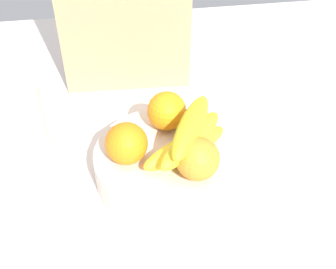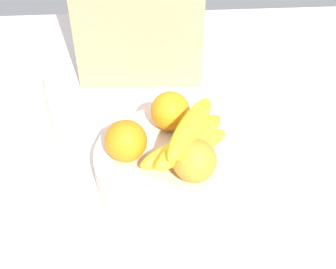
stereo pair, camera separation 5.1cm
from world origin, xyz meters
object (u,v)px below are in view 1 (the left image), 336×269
(orange_front_left, at_px, (126,143))
(thermos_tumbler, at_px, (25,130))
(orange_front_right, at_px, (197,159))
(fruit_bowl, at_px, (168,164))
(banana_bunch, at_px, (189,138))
(cutting_board, at_px, (125,15))
(orange_center, at_px, (167,111))

(orange_front_left, xyz_separation_m, thermos_tumbler, (-0.17, 0.07, -0.01))
(orange_front_left, relative_size, thermos_tumbler, 0.41)
(orange_front_left, xyz_separation_m, orange_front_right, (0.11, -0.06, 0.00))
(orange_front_right, bearing_deg, fruit_bowl, 121.77)
(banana_bunch, bearing_deg, cutting_board, 103.90)
(orange_front_right, relative_size, thermos_tumbler, 0.41)
(cutting_board, bearing_deg, orange_front_right, -74.21)
(orange_front_left, distance_m, banana_bunch, 0.11)
(orange_front_left, relative_size, banana_bunch, 0.43)
(orange_front_right, bearing_deg, thermos_tumbler, 155.73)
(orange_center, distance_m, banana_bunch, 0.09)
(fruit_bowl, distance_m, cutting_board, 0.34)
(orange_front_left, relative_size, orange_center, 1.00)
(orange_front_right, distance_m, thermos_tumbler, 0.31)
(orange_front_right, distance_m, cutting_board, 0.38)
(cutting_board, relative_size, thermos_tumbler, 2.05)
(cutting_board, height_order, thermos_tumbler, cutting_board)
(thermos_tumbler, bearing_deg, orange_front_right, -24.27)
(fruit_bowl, xyz_separation_m, cutting_board, (-0.04, 0.30, 0.15))
(orange_front_left, bearing_deg, orange_front_right, -27.08)
(orange_center, distance_m, cutting_board, 0.25)
(orange_front_left, bearing_deg, orange_center, 43.40)
(orange_front_right, relative_size, orange_center, 1.00)
(orange_front_right, relative_size, cutting_board, 0.20)
(orange_front_left, xyz_separation_m, banana_bunch, (0.10, -0.01, 0.01))
(orange_front_right, xyz_separation_m, thermos_tumbler, (-0.28, 0.13, -0.01))
(cutting_board, distance_m, thermos_tumbler, 0.32)
(fruit_bowl, xyz_separation_m, thermos_tumbler, (-0.24, 0.07, 0.06))
(fruit_bowl, bearing_deg, orange_front_left, -175.48)
(banana_bunch, distance_m, thermos_tumbler, 0.29)
(fruit_bowl, distance_m, orange_front_right, 0.10)
(cutting_board, xyz_separation_m, thermos_tumbler, (-0.20, -0.23, -0.09))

